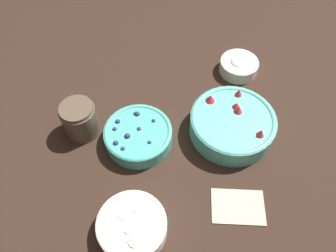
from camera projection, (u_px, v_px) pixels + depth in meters
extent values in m
plane|color=black|center=(189.00, 133.00, 0.93)|extent=(4.00, 4.00, 0.00)
cylinder|color=#56B7A8|center=(232.00, 125.00, 0.91)|extent=(0.23, 0.23, 0.06)
torus|color=#56B7A8|center=(233.00, 119.00, 0.89)|extent=(0.23, 0.23, 0.02)
cylinder|color=red|center=(233.00, 121.00, 0.89)|extent=(0.19, 0.19, 0.02)
cone|color=red|center=(236.00, 106.00, 0.90)|extent=(0.04, 0.04, 0.02)
cone|color=red|center=(238.00, 110.00, 0.89)|extent=(0.03, 0.03, 0.03)
cone|color=red|center=(210.00, 99.00, 0.91)|extent=(0.04, 0.04, 0.03)
cone|color=red|center=(261.00, 133.00, 0.84)|extent=(0.03, 0.03, 0.03)
cone|color=red|center=(239.00, 93.00, 0.92)|extent=(0.03, 0.03, 0.03)
cylinder|color=#47AD9E|center=(138.00, 136.00, 0.90)|extent=(0.19, 0.19, 0.05)
torus|color=#47AD9E|center=(138.00, 132.00, 0.88)|extent=(0.19, 0.19, 0.01)
cylinder|color=navy|center=(138.00, 133.00, 0.89)|extent=(0.15, 0.15, 0.01)
sphere|color=navy|center=(123.00, 149.00, 0.85)|extent=(0.01, 0.01, 0.01)
sphere|color=navy|center=(118.00, 122.00, 0.89)|extent=(0.01, 0.01, 0.01)
sphere|color=navy|center=(115.00, 129.00, 0.88)|extent=(0.01, 0.01, 0.01)
sphere|color=navy|center=(139.00, 129.00, 0.88)|extent=(0.01, 0.01, 0.01)
sphere|color=navy|center=(116.00, 143.00, 0.85)|extent=(0.01, 0.01, 0.01)
sphere|color=navy|center=(154.00, 121.00, 0.90)|extent=(0.01, 0.01, 0.01)
sphere|color=navy|center=(149.00, 143.00, 0.86)|extent=(0.01, 0.01, 0.01)
sphere|color=navy|center=(127.00, 136.00, 0.87)|extent=(0.02, 0.02, 0.02)
sphere|color=navy|center=(137.00, 114.00, 0.91)|extent=(0.01, 0.01, 0.01)
sphere|color=navy|center=(135.00, 114.00, 0.91)|extent=(0.01, 0.01, 0.01)
cylinder|color=white|center=(132.00, 227.00, 0.75)|extent=(0.16, 0.16, 0.05)
torus|color=white|center=(131.00, 224.00, 0.73)|extent=(0.16, 0.16, 0.01)
cylinder|color=beige|center=(132.00, 225.00, 0.74)|extent=(0.13, 0.13, 0.02)
cylinder|color=beige|center=(114.00, 241.00, 0.71)|extent=(0.03, 0.03, 0.00)
cylinder|color=beige|center=(108.00, 222.00, 0.73)|extent=(0.03, 0.03, 0.00)
cylinder|color=beige|center=(112.00, 239.00, 0.71)|extent=(0.03, 0.03, 0.00)
cylinder|color=beige|center=(130.00, 229.00, 0.72)|extent=(0.03, 0.03, 0.01)
cylinder|color=beige|center=(139.00, 207.00, 0.75)|extent=(0.03, 0.03, 0.01)
cylinder|color=beige|center=(135.00, 241.00, 0.71)|extent=(0.03, 0.03, 0.01)
cylinder|color=beige|center=(124.00, 213.00, 0.75)|extent=(0.03, 0.03, 0.00)
cylinder|color=beige|center=(121.00, 210.00, 0.75)|extent=(0.03, 0.03, 0.00)
cylinder|color=white|center=(239.00, 66.00, 1.05)|extent=(0.12, 0.12, 0.04)
torus|color=white|center=(240.00, 62.00, 1.04)|extent=(0.12, 0.12, 0.01)
cylinder|color=white|center=(239.00, 64.00, 1.04)|extent=(0.10, 0.10, 0.01)
ellipsoid|color=white|center=(240.00, 62.00, 1.04)|extent=(0.06, 0.06, 0.03)
cylinder|color=brown|center=(80.00, 120.00, 0.90)|extent=(0.10, 0.10, 0.09)
cylinder|color=#472819|center=(81.00, 122.00, 0.91)|extent=(0.08, 0.08, 0.07)
cylinder|color=brown|center=(76.00, 109.00, 0.86)|extent=(0.09, 0.09, 0.01)
cube|color=beige|center=(238.00, 206.00, 0.80)|extent=(0.16, 0.14, 0.01)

